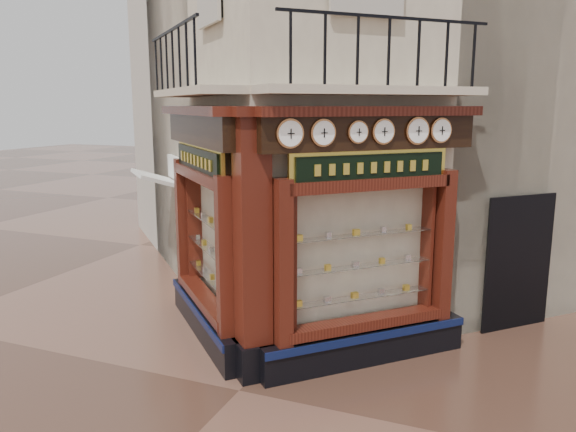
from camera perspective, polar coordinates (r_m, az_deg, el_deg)
The scene contains 17 objects.
ground at distance 8.39m, azimuth -4.99°, elevation -17.25°, with size 80.00×80.00×0.00m, color #4D3024.
main_building at distance 13.32m, azimuth 7.36°, elevation 19.76°, with size 8.00×8.00×12.00m, color beige.
neighbour_left at distance 16.36m, azimuth 0.86°, elevation 16.46°, with size 8.00×8.00×11.00m, color #B8B0A0.
neighbour_right at distance 15.29m, azimuth 19.19°, elevation 16.24°, with size 8.00×8.00×11.00m, color #B8B0A0.
shopfront_left at distance 9.65m, azimuth -8.43°, elevation -0.99°, with size 2.86×2.86×3.98m.
shopfront_right at distance 8.61m, azimuth 7.98°, elevation -2.46°, with size 2.86×2.86×3.98m.
corner_pilaster at distance 8.10m, azimuth -3.62°, elevation -3.47°, with size 0.85×0.85×3.98m.
balcony at distance 8.74m, azimuth -0.95°, elevation 12.66°, with size 5.94×2.97×1.03m.
clock_a at distance 7.59m, azimuth 0.20°, elevation 8.38°, with size 0.32×0.32×0.40m.
clock_b at distance 7.80m, azimuth 3.59°, elevation 8.43°, with size 0.31×0.31×0.38m.
clock_c at distance 8.06m, azimuth 7.12°, elevation 8.46°, with size 0.26×0.26×0.32m.
clock_d at distance 8.28m, azimuth 9.66°, elevation 8.45°, with size 0.30×0.30×0.37m.
clock_e at distance 8.61m, azimuth 13.02°, elevation 8.43°, with size 0.32×0.32×0.41m.
clock_f at distance 8.87m, azimuth 15.26°, elevation 8.39°, with size 0.30×0.30×0.38m.
awning at distance 13.03m, azimuth -12.79°, elevation -6.95°, with size 1.48×0.89×0.08m, color white, non-canonical shape.
signboard_left at distance 9.46m, azimuth -9.08°, elevation 5.64°, with size 2.00×2.00×0.53m.
signboard_right at distance 8.35m, azimuth 8.47°, elevation 4.93°, with size 1.91×1.91×0.51m.
Camera 1 is at (3.40, -6.56, 3.99)m, focal length 35.00 mm.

